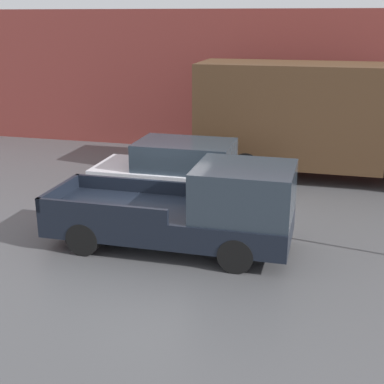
% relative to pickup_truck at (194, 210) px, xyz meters
% --- Properties ---
extents(ground_plane, '(60.00, 60.00, 0.00)m').
position_rel_pickup_truck_xyz_m(ground_plane, '(-1.27, 0.67, -0.92)').
color(ground_plane, '#4C4C4F').
extents(building_wall, '(28.00, 0.15, 5.19)m').
position_rel_pickup_truck_xyz_m(building_wall, '(-1.27, 9.39, 1.68)').
color(building_wall, brown).
rests_on(building_wall, ground).
extents(pickup_truck, '(5.37, 1.99, 1.98)m').
position_rel_pickup_truck_xyz_m(pickup_truck, '(0.00, 0.00, 0.00)').
color(pickup_truck, black).
rests_on(pickup_truck, ground).
extents(car, '(4.69, 1.96, 1.73)m').
position_rel_pickup_truck_xyz_m(car, '(-1.10, 2.93, -0.05)').
color(car, silver).
rests_on(car, ground).
extents(delivery_truck, '(7.57, 2.47, 3.57)m').
position_rel_pickup_truck_xyz_m(delivery_truck, '(1.98, 6.47, 0.96)').
color(delivery_truck, '#4C331E').
rests_on(delivery_truck, ground).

